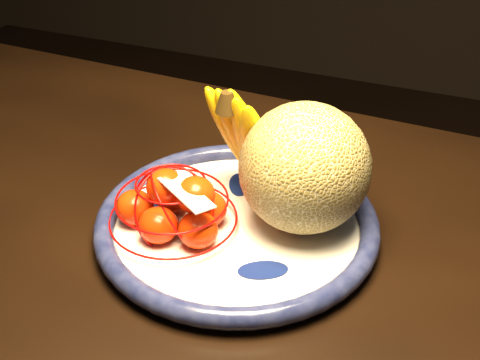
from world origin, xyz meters
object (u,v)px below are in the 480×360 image
(fruit_bowl, at_px, (237,225))
(banana_bunch, at_px, (245,135))
(dining_table, at_px, (158,350))
(mandarin_bag, at_px, (175,207))
(cantaloupe, at_px, (305,168))

(fruit_bowl, distance_m, banana_bunch, 0.11)
(banana_bunch, bearing_deg, dining_table, -73.93)
(dining_table, bearing_deg, banana_bunch, 84.04)
(banana_bunch, relative_size, mandarin_bag, 0.86)
(fruit_bowl, relative_size, banana_bunch, 2.08)
(mandarin_bag, bearing_deg, cantaloupe, 25.59)
(cantaloupe, xyz_separation_m, mandarin_bag, (-0.13, -0.06, -0.05))
(fruit_bowl, relative_size, cantaloupe, 2.22)
(dining_table, relative_size, mandarin_bag, 8.83)
(fruit_bowl, xyz_separation_m, cantaloupe, (0.07, 0.03, 0.07))
(fruit_bowl, distance_m, mandarin_bag, 0.08)
(cantaloupe, relative_size, banana_bunch, 0.94)
(fruit_bowl, distance_m, cantaloupe, 0.11)
(cantaloupe, bearing_deg, mandarin_bag, -154.41)
(banana_bunch, bearing_deg, cantaloupe, 1.76)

